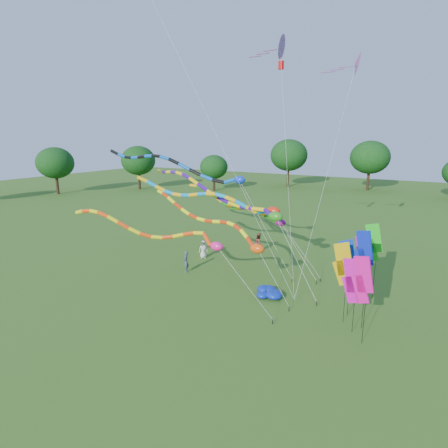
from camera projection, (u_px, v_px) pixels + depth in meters
The scene contains 21 objects.
ground at pixel (227, 321), 21.04m from camera, with size 160.00×160.00×0.00m, color #2D5D18.
tree_ring at pixel (210, 207), 24.72m from camera, with size 115.27×118.16×9.73m.
tube_kite_red at pixel (216, 224), 27.21m from camera, with size 14.08×5.42×6.17m.
tube_kite_orange at pixel (163, 233), 21.60m from camera, with size 11.91×2.88×6.37m.
tube_kite_purple at pixel (218, 193), 28.50m from camera, with size 17.35×6.44×7.94m.
tube_kite_blue at pixel (182, 167), 29.16m from camera, with size 17.21×1.24×9.52m.
tube_kite_cyan at pixel (221, 200), 27.67m from camera, with size 14.22×2.71×7.50m.
tube_kite_green at pixel (244, 208), 29.76m from camera, with size 12.54×3.11×6.48m.
delta_kite_high_a at pixel (280, 47), 23.52m from camera, with size 5.03×3.91×16.43m.
delta_kite_high_c at pixel (356, 64), 24.28m from camera, with size 3.11×7.05×15.88m.
banner_pole_blue_a at pixel (347, 261), 21.06m from camera, with size 1.09×0.56×4.56m.
banner_pole_magenta_a at pixel (352, 281), 19.33m from camera, with size 1.14×0.38×4.09m.
banner_pole_orange at pixel (343, 264), 20.18m from camera, with size 1.13×0.44×4.65m.
banner_pole_blue_b at pixel (364, 253), 19.50m from camera, with size 1.09×0.56×5.44m.
banner_pole_violet at pixel (363, 254), 23.16m from camera, with size 1.12×0.46×4.27m.
banner_pole_magenta_b at pixel (363, 280), 18.19m from camera, with size 1.14×0.40×4.56m.
banner_pole_green at pixel (373, 243), 23.13m from camera, with size 1.16×0.17×4.96m.
blue_nylon_heap at pixel (269, 293), 24.18m from camera, with size 1.83×1.65×0.56m.
person_a at pixel (203, 249), 31.72m from camera, with size 0.75×0.49×1.53m, color beige.
person_b at pixel (186, 262), 28.43m from camera, with size 0.60×0.39×1.64m, color #43505E.
person_c at pixel (259, 243), 33.15m from camera, with size 0.87×0.68×1.78m, color brown.
Camera 1 is at (9.64, -16.64, 10.13)m, focal length 30.00 mm.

